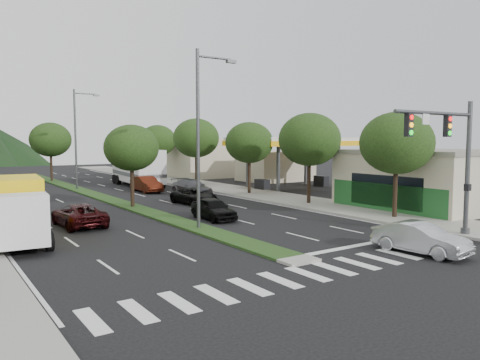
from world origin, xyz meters
TOP-DOWN VIEW (x-y plane):
  - ground at (0.00, 0.00)m, footprint 160.00×160.00m
  - sidewalk_right at (12.50, 25.00)m, footprint 5.00×90.00m
  - median at (0.00, 28.00)m, footprint 1.60×56.00m
  - crosswalk at (0.00, -2.00)m, footprint 19.00×2.20m
  - traffic_signal at (9.03, -1.54)m, footprint 6.12×0.40m
  - storefront_right at (18.00, 6.00)m, footprint 9.00×10.00m
  - gas_canopy at (19.00, 22.00)m, footprint 12.20×8.20m
  - bldg_right_far at (19.50, 44.00)m, footprint 10.00×16.00m
  - tree_r_a at (12.00, 4.00)m, footprint 4.60×4.60m
  - tree_r_b at (12.00, 12.00)m, footprint 4.80×4.80m
  - tree_r_c at (12.00, 20.00)m, footprint 4.40×4.40m
  - tree_r_d at (12.00, 30.00)m, footprint 5.00×5.00m
  - tree_r_e at (12.00, 40.00)m, footprint 4.60×4.60m
  - tree_med_near at (0.00, 18.00)m, footprint 4.00×4.00m
  - tree_med_far at (0.00, 44.00)m, footprint 4.80×4.80m
  - streetlight_near at (0.21, 8.00)m, footprint 2.60×0.25m
  - streetlight_mid at (0.21, 33.00)m, footprint 2.60×0.25m
  - sedan_silver at (5.39, -2.44)m, footprint 1.89×4.34m
  - suv_maroon at (-5.34, 12.72)m, footprint 2.35×4.87m
  - car_queue_a at (2.38, 10.34)m, footprint 1.86×4.12m
  - car_queue_b at (7.22, 22.19)m, footprint 2.06×5.06m
  - car_queue_c at (4.98, 27.19)m, footprint 1.63×4.59m
  - car_queue_d at (4.74, 17.19)m, footprint 2.50×4.65m
  - box_truck at (-9.00, 9.85)m, footprint 3.02×6.65m
  - motorhome at (6.53, 33.20)m, footprint 4.10×10.57m

SIDE VIEW (x-z plane):
  - ground at x=0.00m, z-range 0.00..0.00m
  - crosswalk at x=0.00m, z-range 0.00..0.01m
  - median at x=0.00m, z-range 0.00..0.12m
  - sidewalk_right at x=12.50m, z-range 0.00..0.15m
  - car_queue_d at x=4.74m, z-range 0.00..1.24m
  - suv_maroon at x=-5.34m, z-range 0.00..1.34m
  - car_queue_a at x=2.38m, z-range 0.00..1.38m
  - sedan_silver at x=5.39m, z-range 0.00..1.39m
  - car_queue_b at x=7.22m, z-range 0.00..1.47m
  - car_queue_c at x=4.98m, z-range 0.00..1.51m
  - box_truck at x=-9.00m, z-range -0.09..3.10m
  - storefront_right at x=18.00m, z-range 0.00..4.00m
  - motorhome at x=6.53m, z-range 0.13..4.10m
  - bldg_right_far at x=19.50m, z-range 0.00..5.20m
  - tree_med_near at x=0.00m, z-range 1.42..7.44m
  - traffic_signal at x=9.03m, z-range 1.15..8.15m
  - gas_canopy at x=19.00m, z-range 2.02..7.27m
  - tree_r_c at x=12.00m, z-range 1.51..7.99m
  - tree_r_a at x=12.00m, z-range 1.50..8.14m
  - tree_r_e at x=12.00m, z-range 1.54..8.25m
  - tree_med_far at x=0.00m, z-range 1.54..8.47m
  - tree_r_b at x=12.00m, z-range 1.57..8.50m
  - tree_r_d at x=12.00m, z-range 1.60..8.76m
  - streetlight_near at x=0.21m, z-range 0.58..10.58m
  - streetlight_mid at x=0.21m, z-range 0.58..10.58m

